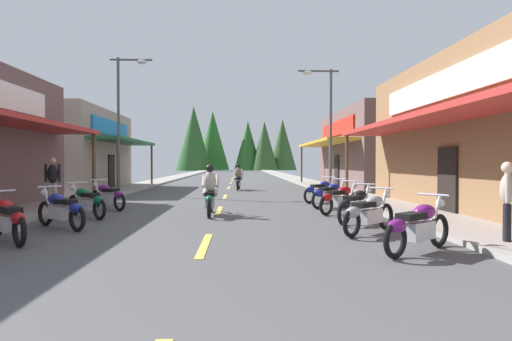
{
  "coord_description": "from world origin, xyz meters",
  "views": [
    {
      "loc": [
        0.68,
        -0.53,
        1.62
      ],
      "look_at": [
        1.82,
        27.57,
        1.07
      ],
      "focal_mm": 28.75,
      "sensor_mm": 36.0,
      "label": 1
    }
  ],
  "objects_px": {
    "motorcycle_parked_right_3": "(340,198)",
    "motorcycle_parked_right_5": "(321,190)",
    "motorcycle_parked_right_2": "(356,204)",
    "motorcycle_parked_left_1": "(7,218)",
    "streetlamp_left": "(124,107)",
    "motorcycle_parked_right_1": "(369,212)",
    "rider_cruising_lead": "(210,194)",
    "pedestrian_by_shop": "(507,198)",
    "motorcycle_parked_right_0": "(418,226)",
    "motorcycle_parked_left_2": "(61,209)",
    "rider_cruising_trailing": "(238,179)",
    "motorcycle_parked_right_4": "(331,194)",
    "pedestrian_browsing": "(52,179)",
    "motorcycle_parked_left_4": "(108,195)",
    "streetlamp_right": "(325,113)",
    "motorcycle_parked_left_3": "(87,201)"
  },
  "relations": [
    {
      "from": "motorcycle_parked_left_1",
      "to": "pedestrian_by_shop",
      "type": "bearing_deg",
      "value": -139.2
    },
    {
      "from": "motorcycle_parked_right_4",
      "to": "pedestrian_browsing",
      "type": "bearing_deg",
      "value": 140.84
    },
    {
      "from": "motorcycle_parked_right_1",
      "to": "rider_cruising_trailing",
      "type": "xyz_separation_m",
      "value": [
        -3.01,
        14.84,
        0.17
      ]
    },
    {
      "from": "motorcycle_parked_right_5",
      "to": "rider_cruising_trailing",
      "type": "height_order",
      "value": "rider_cruising_trailing"
    },
    {
      "from": "motorcycle_parked_right_0",
      "to": "motorcycle_parked_right_1",
      "type": "distance_m",
      "value": 2.0
    },
    {
      "from": "motorcycle_parked_right_4",
      "to": "motorcycle_parked_right_3",
      "type": "bearing_deg",
      "value": -132.85
    },
    {
      "from": "motorcycle_parked_right_2",
      "to": "motorcycle_parked_right_3",
      "type": "height_order",
      "value": "same"
    },
    {
      "from": "motorcycle_parked_right_3",
      "to": "pedestrian_browsing",
      "type": "xyz_separation_m",
      "value": [
        -9.63,
        1.51,
        0.57
      ]
    },
    {
      "from": "pedestrian_by_shop",
      "to": "pedestrian_browsing",
      "type": "xyz_separation_m",
      "value": [
        -11.56,
        6.72,
        0.11
      ]
    },
    {
      "from": "motorcycle_parked_left_1",
      "to": "pedestrian_browsing",
      "type": "relative_size",
      "value": 0.89
    },
    {
      "from": "rider_cruising_lead",
      "to": "pedestrian_browsing",
      "type": "height_order",
      "value": "pedestrian_browsing"
    },
    {
      "from": "motorcycle_parked_left_4",
      "to": "rider_cruising_lead",
      "type": "relative_size",
      "value": 0.78
    },
    {
      "from": "motorcycle_parked_right_1",
      "to": "motorcycle_parked_right_5",
      "type": "distance_m",
      "value": 7.31
    },
    {
      "from": "streetlamp_left",
      "to": "motorcycle_parked_right_1",
      "type": "relative_size",
      "value": 4.18
    },
    {
      "from": "motorcycle_parked_right_1",
      "to": "motorcycle_parked_right_3",
      "type": "xyz_separation_m",
      "value": [
        0.25,
        3.66,
        0.0
      ]
    },
    {
      "from": "motorcycle_parked_right_1",
      "to": "pedestrian_by_shop",
      "type": "distance_m",
      "value": 2.71
    },
    {
      "from": "motorcycle_parked_right_5",
      "to": "rider_cruising_lead",
      "type": "bearing_deg",
      "value": -176.57
    },
    {
      "from": "motorcycle_parked_left_2",
      "to": "motorcycle_parked_left_1",
      "type": "bearing_deg",
      "value": 116.73
    },
    {
      "from": "motorcycle_parked_left_2",
      "to": "rider_cruising_lead",
      "type": "distance_m",
      "value": 4.22
    },
    {
      "from": "motorcycle_parked_left_3",
      "to": "streetlamp_right",
      "type": "bearing_deg",
      "value": -92.91
    },
    {
      "from": "motorcycle_parked_left_2",
      "to": "motorcycle_parked_right_1",
      "type": "bearing_deg",
      "value": -148.84
    },
    {
      "from": "motorcycle_parked_left_3",
      "to": "motorcycle_parked_left_4",
      "type": "relative_size",
      "value": 0.99
    },
    {
      "from": "streetlamp_right",
      "to": "motorcycle_parked_right_2",
      "type": "distance_m",
      "value": 10.81
    },
    {
      "from": "streetlamp_left",
      "to": "rider_cruising_lead",
      "type": "xyz_separation_m",
      "value": [
        4.89,
        -8.3,
        -3.76
      ]
    },
    {
      "from": "motorcycle_parked_right_2",
      "to": "motorcycle_parked_right_1",
      "type": "bearing_deg",
      "value": -145.65
    },
    {
      "from": "motorcycle_parked_right_0",
      "to": "motorcycle_parked_right_1",
      "type": "height_order",
      "value": "same"
    },
    {
      "from": "motorcycle_parked_left_3",
      "to": "motorcycle_parked_right_2",
      "type": "bearing_deg",
      "value": -147.07
    },
    {
      "from": "pedestrian_browsing",
      "to": "motorcycle_parked_left_4",
      "type": "bearing_deg",
      "value": -87.72
    },
    {
      "from": "streetlamp_right",
      "to": "motorcycle_parked_left_1",
      "type": "height_order",
      "value": "streetlamp_right"
    },
    {
      "from": "motorcycle_parked_right_0",
      "to": "motorcycle_parked_left_2",
      "type": "xyz_separation_m",
      "value": [
        -7.54,
        2.96,
        0.0
      ]
    },
    {
      "from": "motorcycle_parked_left_4",
      "to": "pedestrian_by_shop",
      "type": "distance_m",
      "value": 11.7
    },
    {
      "from": "motorcycle_parked_right_2",
      "to": "motorcycle_parked_left_1",
      "type": "relative_size",
      "value": 1.05
    },
    {
      "from": "rider_cruising_lead",
      "to": "pedestrian_browsing",
      "type": "relative_size",
      "value": 1.18
    },
    {
      "from": "streetlamp_left",
      "to": "streetlamp_right",
      "type": "distance_m",
      "value": 10.2
    },
    {
      "from": "motorcycle_parked_right_0",
      "to": "rider_cruising_trailing",
      "type": "relative_size",
      "value": 0.83
    },
    {
      "from": "motorcycle_parked_right_3",
      "to": "motorcycle_parked_right_5",
      "type": "distance_m",
      "value": 3.64
    },
    {
      "from": "motorcycle_parked_right_4",
      "to": "motorcycle_parked_left_1",
      "type": "distance_m",
      "value": 10.02
    },
    {
      "from": "motorcycle_parked_right_3",
      "to": "motorcycle_parked_right_5",
      "type": "xyz_separation_m",
      "value": [
        0.12,
        3.64,
        0.0
      ]
    },
    {
      "from": "streetlamp_left",
      "to": "motorcycle_parked_right_1",
      "type": "height_order",
      "value": "streetlamp_left"
    },
    {
      "from": "motorcycle_parked_left_4",
      "to": "rider_cruising_lead",
      "type": "xyz_separation_m",
      "value": [
        3.63,
        -1.65,
        0.17
      ]
    },
    {
      "from": "streetlamp_left",
      "to": "motorcycle_parked_left_4",
      "type": "bearing_deg",
      "value": -79.28
    },
    {
      "from": "motorcycle_parked_right_5",
      "to": "motorcycle_parked_left_3",
      "type": "distance_m",
      "value": 8.91
    },
    {
      "from": "motorcycle_parked_left_3",
      "to": "rider_cruising_lead",
      "type": "bearing_deg",
      "value": -130.98
    },
    {
      "from": "motorcycle_parked_right_2",
      "to": "motorcycle_parked_left_3",
      "type": "xyz_separation_m",
      "value": [
        -7.62,
        1.25,
        0.0
      ]
    },
    {
      "from": "motorcycle_parked_left_2",
      "to": "motorcycle_parked_left_3",
      "type": "height_order",
      "value": "same"
    },
    {
      "from": "motorcycle_parked_right_4",
      "to": "motorcycle_parked_left_3",
      "type": "height_order",
      "value": "same"
    },
    {
      "from": "streetlamp_left",
      "to": "rider_cruising_lead",
      "type": "relative_size",
      "value": 3.21
    },
    {
      "from": "motorcycle_parked_right_4",
      "to": "streetlamp_right",
      "type": "bearing_deg",
      "value": 39.59
    },
    {
      "from": "streetlamp_right",
      "to": "pedestrian_by_shop",
      "type": "height_order",
      "value": "streetlamp_right"
    },
    {
      "from": "streetlamp_left",
      "to": "motorcycle_parked_right_4",
      "type": "distance_m",
      "value": 11.72
    }
  ]
}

